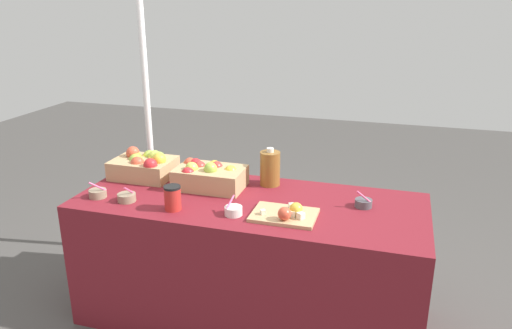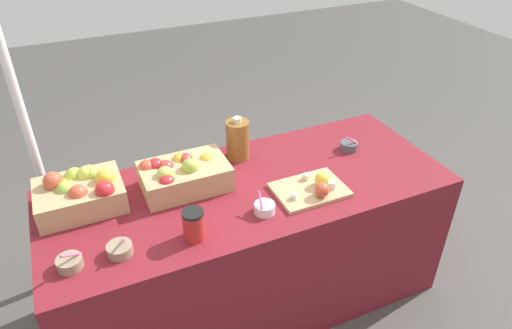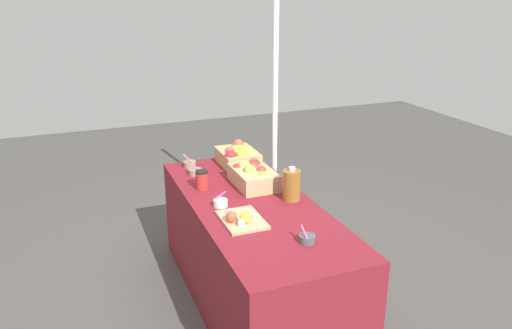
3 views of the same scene
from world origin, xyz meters
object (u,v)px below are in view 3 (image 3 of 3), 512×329
at_px(apple_crate_left, 239,155).
at_px(tent_pole, 275,106).
at_px(sample_bowl_mid, 190,164).
at_px(coffee_cup, 202,180).
at_px(cutting_board_front, 241,219).
at_px(sample_bowl_near, 307,239).
at_px(sample_bowl_extra, 221,203).
at_px(cider_jug, 292,185).
at_px(sample_bowl_far, 195,172).
at_px(apple_crate_middle, 253,175).

height_order(apple_crate_left, tent_pole, tent_pole).
bearing_deg(sample_bowl_mid, coffee_cup, -3.93).
relative_size(cutting_board_front, sample_bowl_near, 3.43).
bearing_deg(apple_crate_left, sample_bowl_near, -3.58).
distance_m(apple_crate_left, sample_bowl_extra, 0.80).
relative_size(coffee_cup, tent_pole, 0.06).
bearing_deg(cider_jug, coffee_cup, -128.52).
bearing_deg(sample_bowl_near, cutting_board_front, -145.13).
distance_m(sample_bowl_far, sample_bowl_extra, 0.61).
bearing_deg(sample_bowl_near, apple_crate_left, 176.42).
xyz_separation_m(apple_crate_left, cutting_board_front, (0.97, -0.33, -0.05)).
relative_size(apple_crate_middle, cider_jug, 1.75).
height_order(sample_bowl_mid, sample_bowl_extra, sample_bowl_mid).
height_order(apple_crate_middle, sample_bowl_near, apple_crate_middle).
height_order(apple_crate_left, sample_bowl_far, apple_crate_left).
distance_m(sample_bowl_near, tent_pole, 1.61).
xyz_separation_m(apple_crate_middle, sample_bowl_mid, (-0.53, -0.32, -0.05)).
xyz_separation_m(sample_bowl_mid, sample_bowl_extra, (0.80, -0.00, 0.00)).
xyz_separation_m(sample_bowl_mid, sample_bowl_far, (0.18, -0.00, -0.00)).
distance_m(apple_crate_left, cutting_board_front, 1.03).
distance_m(sample_bowl_mid, sample_bowl_extra, 0.80).
height_order(cutting_board_front, sample_bowl_far, sample_bowl_far).
bearing_deg(apple_crate_left, apple_crate_middle, -6.38).
xyz_separation_m(sample_bowl_mid, tent_pole, (-0.07, 0.75, 0.38)).
xyz_separation_m(apple_crate_left, sample_bowl_far, (0.09, -0.37, -0.05)).
bearing_deg(apple_crate_left, cutting_board_front, -18.94).
height_order(cutting_board_front, tent_pole, tent_pole).
xyz_separation_m(sample_bowl_mid, coffee_cup, (0.47, -0.03, 0.04)).
bearing_deg(sample_bowl_near, sample_bowl_extra, -155.03).
distance_m(apple_crate_left, sample_bowl_near, 1.34).
xyz_separation_m(sample_bowl_mid, cider_jug, (0.86, 0.46, 0.08)).
relative_size(sample_bowl_extra, cider_jug, 0.42).
distance_m(sample_bowl_near, sample_bowl_extra, 0.69).
xyz_separation_m(sample_bowl_near, coffee_cup, (-0.95, -0.32, 0.04)).
bearing_deg(cutting_board_front, sample_bowl_far, -177.38).
height_order(sample_bowl_mid, coffee_cup, coffee_cup).
relative_size(apple_crate_left, sample_bowl_extra, 3.81).
distance_m(sample_bowl_near, cider_jug, 0.59).
height_order(apple_crate_left, cutting_board_front, apple_crate_left).
bearing_deg(sample_bowl_extra, sample_bowl_near, 24.97).
distance_m(sample_bowl_mid, tent_pole, 0.84).
distance_m(sample_bowl_extra, tent_pole, 1.21).
xyz_separation_m(cutting_board_front, coffee_cup, (-0.59, -0.07, 0.04)).
distance_m(sample_bowl_extra, cider_jug, 0.47).
xyz_separation_m(cutting_board_front, sample_bowl_near, (0.36, 0.25, -0.00)).
height_order(cider_jug, tent_pole, tent_pole).
bearing_deg(sample_bowl_extra, sample_bowl_far, 179.92).
bearing_deg(cutting_board_front, cider_jug, 115.24).
bearing_deg(cutting_board_front, apple_crate_left, 161.06).
bearing_deg(apple_crate_left, coffee_cup, -46.43).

